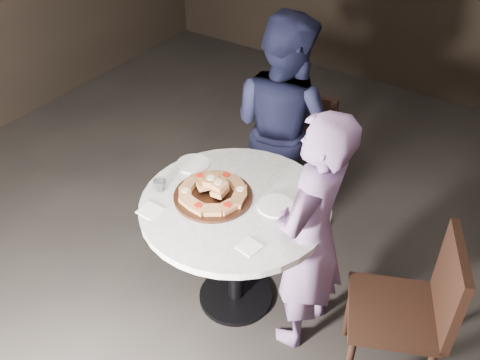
% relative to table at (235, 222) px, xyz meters
% --- Properties ---
extents(floor, '(7.00, 7.00, 0.00)m').
position_rel_table_xyz_m(floor, '(-0.12, -0.05, -0.67)').
color(floor, black).
rests_on(floor, ground).
extents(table, '(1.33, 1.33, 0.83)m').
position_rel_table_xyz_m(table, '(0.00, 0.00, 0.00)').
color(table, black).
rests_on(table, ground).
extents(serving_board, '(0.60, 0.60, 0.02)m').
position_rel_table_xyz_m(serving_board, '(-0.13, -0.03, 0.16)').
color(serving_board, black).
rests_on(serving_board, table).
extents(focaccia_pile, '(0.41, 0.40, 0.11)m').
position_rel_table_xyz_m(focaccia_pile, '(-0.13, -0.03, 0.21)').
color(focaccia_pile, '#A46C3F').
rests_on(focaccia_pile, serving_board).
extents(plate_left, '(0.21, 0.21, 0.01)m').
position_rel_table_xyz_m(plate_left, '(-0.43, 0.16, 0.16)').
color(plate_left, white).
rests_on(plate_left, table).
extents(plate_right, '(0.21, 0.21, 0.01)m').
position_rel_table_xyz_m(plate_right, '(0.21, 0.10, 0.16)').
color(plate_right, white).
rests_on(plate_right, table).
extents(water_glass, '(0.09, 0.09, 0.07)m').
position_rel_table_xyz_m(water_glass, '(-0.43, -0.15, 0.19)').
color(water_glass, silver).
rests_on(water_glass, table).
extents(napkin_near, '(0.12, 0.12, 0.01)m').
position_rel_table_xyz_m(napkin_near, '(-0.36, -0.33, 0.16)').
color(napkin_near, white).
rests_on(napkin_near, table).
extents(napkin_far, '(0.13, 0.13, 0.01)m').
position_rel_table_xyz_m(napkin_far, '(0.26, -0.26, 0.16)').
color(napkin_far, white).
rests_on(napkin_far, table).
extents(chair_far, '(0.49, 0.51, 0.93)m').
position_rel_table_xyz_m(chair_far, '(-0.17, 1.33, -0.14)').
color(chair_far, black).
rests_on(chair_far, ground).
extents(chair_right, '(0.64, 0.62, 1.00)m').
position_rel_table_xyz_m(chair_right, '(1.09, 0.07, -0.10)').
color(chair_right, black).
rests_on(chair_right, ground).
extents(diner_navy, '(0.92, 0.78, 1.65)m').
position_rel_table_xyz_m(diner_navy, '(-0.19, 0.87, 0.15)').
color(diner_navy, black).
rests_on(diner_navy, ground).
extents(diner_teal, '(0.37, 0.57, 1.56)m').
position_rel_table_xyz_m(diner_teal, '(0.47, 0.03, 0.10)').
color(diner_teal, slate).
rests_on(diner_teal, ground).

